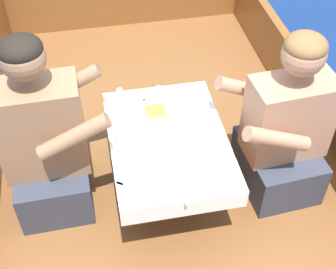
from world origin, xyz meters
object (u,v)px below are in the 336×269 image
Objects in this scene: sandwich at (156,113)px; tin_can at (165,170)px; person_port at (46,144)px; person_starboard at (284,132)px; coffee_cup_port at (205,124)px; coffee_cup_starboard at (123,106)px.

tin_can is at bearing -93.62° from sandwich.
person_starboard is at bearing -6.97° from person_port.
person_starboard reaches higher than coffee_cup_port.
person_port is at bearing -157.29° from coffee_cup_starboard.
sandwich reaches higher than tin_can.
person_port reaches higher than person_starboard.
person_port is 0.78m from coffee_cup_port.
person_starboard is 0.67m from tin_can.
tin_can is at bearing -134.46° from coffee_cup_port.
person_starboard reaches higher than tin_can.
coffee_cup_port reaches higher than sandwich.
sandwich is 0.26m from coffee_cup_port.
coffee_cup_port is 0.35m from tin_can.
person_starboard is (1.17, -0.12, -0.02)m from person_port.
person_port is at bearing -171.89° from sandwich.
person_port is 0.56m from sandwich.
person_port reaches higher than coffee_cup_port.
person_port is at bearing 149.93° from tin_can.
tin_can is (0.53, -0.30, 0.04)m from person_port.
person_starboard is at bearing -20.09° from coffee_cup_starboard.
tin_can reaches higher than coffee_cup_starboard.
coffee_cup_port is at bearing -29.80° from coffee_cup_starboard.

